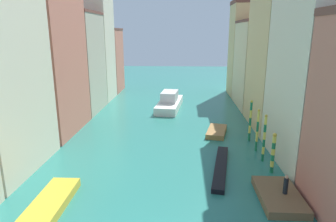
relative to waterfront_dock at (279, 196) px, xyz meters
The scene contains 19 objects.
ground_plane 20.15m from the waterfront_dock, 119.35° to the left, with size 154.00×154.00×0.00m, color #28756B.
building_left_2 30.94m from the waterfront_dock, 147.46° to the left, with size 6.38×11.45×20.21m.
building_left_3 37.15m from the waterfront_dock, 132.90° to the left, with size 6.38×9.99×16.03m.
building_left_4 44.73m from the waterfront_dock, 124.78° to the left, with size 6.38×7.75×22.51m.
building_left_5 50.72m from the waterfront_dock, 119.46° to the left, with size 6.38×8.07×13.62m.
building_right_1 13.85m from the waterfront_dock, 57.56° to the left, with size 6.38×11.84×21.12m.
building_right_2 22.39m from the waterfront_dock, 75.69° to the left, with size 6.38×11.61×19.92m.
building_right_3 32.71m from the waterfront_dock, 81.00° to the left, with size 6.38×11.97×14.82m.
building_right_4 42.81m from the waterfront_dock, 83.14° to the left, with size 6.38×7.74×18.91m.
waterfront_dock is the anchor object (origin of this frame).
person_on_dock 1.10m from the waterfront_dock, 16.83° to the right, with size 0.36×0.36×1.53m.
mooring_pole_0 5.12m from the waterfront_dock, 81.22° to the left, with size 0.37×0.37×3.92m.
mooring_pole_1 7.70m from the waterfront_dock, 85.77° to the left, with size 0.29×0.29×4.97m.
mooring_pole_2 10.29m from the waterfront_dock, 87.21° to the left, with size 0.27×0.27×4.79m.
mooring_pole_3 13.57m from the waterfront_dock, 88.23° to the left, with size 0.30×0.30×5.04m.
vaporetto_white 30.45m from the waterfront_dock, 109.30° to the left, with size 4.53×11.23×2.97m.
gondola_black 6.57m from the waterfront_dock, 126.93° to the left, with size 2.68×9.72×0.43m.
motorboat_0 15.97m from the waterfront_dock, 101.82° to the left, with size 3.24×5.40×0.63m.
motorboat_1 17.71m from the waterfront_dock, behind, with size 2.42×7.46×0.71m.
Camera 1 is at (2.25, -14.57, 12.85)m, focal length 31.96 mm.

